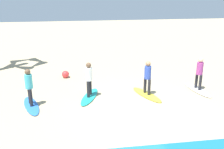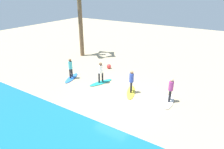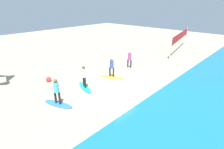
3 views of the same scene
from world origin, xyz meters
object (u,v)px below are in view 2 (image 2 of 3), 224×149
object	(u,v)px
beach_ball	(109,66)
surfer_blue	(70,67)
surfer_white	(171,88)
palm_tree	(79,0)
surfboard_yellow	(131,92)
surfer_yellow	(131,80)
surfboard_blue	(71,78)
surfboard_teal	(101,82)
surfer_teal	(101,71)
surfboard_white	(169,101)

from	to	relation	value
beach_ball	surfer_blue	bearing A→B (deg)	68.72
surfer_white	palm_tree	size ratio (longest dim) A/B	0.22
surfboard_yellow	surfer_blue	xyz separation A→B (m)	(5.38, 0.45, 0.99)
surfer_yellow	surfer_blue	size ratio (longest dim) A/B	1.00
palm_tree	surfer_yellow	bearing A→B (deg)	150.60
surfer_yellow	surfer_blue	distance (m)	5.40
surfboard_yellow	surfboard_blue	size ratio (longest dim) A/B	1.00
surfboard_yellow	beach_ball	world-z (taller)	beach_ball
surfer_white	surfboard_yellow	distance (m)	2.92
beach_ball	palm_tree	bearing A→B (deg)	-20.31
beach_ball	surfboard_blue	bearing A→B (deg)	68.72
surfboard_blue	beach_ball	distance (m)	3.86
surfboard_blue	surfer_blue	distance (m)	0.99
surfer_white	surfboard_teal	world-z (taller)	surfer_white
palm_tree	surfboard_teal	bearing A→B (deg)	141.30
surfer_teal	surfer_blue	distance (m)	2.68
surfer_yellow	beach_ball	world-z (taller)	surfer_yellow
surfboard_teal	surfer_blue	bearing A→B (deg)	-56.82
surfer_teal	surfboard_blue	world-z (taller)	surfer_teal
surfboard_teal	surfer_teal	xyz separation A→B (m)	(0.00, 0.00, 0.99)
surfboard_yellow	surfer_blue	world-z (taller)	surfer_blue
surfer_blue	surfboard_teal	bearing A→B (deg)	-167.01
surfboard_blue	surfer_blue	size ratio (longest dim) A/B	1.28
palm_tree	beach_ball	bearing A→B (deg)	159.69
surfer_white	beach_ball	size ratio (longest dim) A/B	3.94
surfer_blue	palm_tree	bearing A→B (deg)	-58.24
surfer_teal	beach_ball	size ratio (longest dim) A/B	3.94
surfer_white	surfer_yellow	size ratio (longest dim) A/B	1.00
surfboard_white	surfboard_teal	size ratio (longest dim) A/B	1.00
surfer_teal	beach_ball	distance (m)	3.34
surfboard_white	palm_tree	xyz separation A→B (m)	(11.42, -4.64, 5.82)
surfer_blue	palm_tree	size ratio (longest dim) A/B	0.22
surfboard_blue	palm_tree	distance (m)	8.57
surfboard_white	surfer_blue	world-z (taller)	surfer_blue
surfboard_yellow	surfboard_white	bearing A→B (deg)	72.97
surfboard_blue	surfer_white	bearing A→B (deg)	77.23
surfer_blue	palm_tree	distance (m)	7.93
surfboard_blue	surfboard_yellow	bearing A→B (deg)	77.07
surfboard_white	palm_tree	world-z (taller)	palm_tree
surfer_teal	beach_ball	xyz separation A→B (m)	(1.21, -3.00, -0.83)
surfer_yellow	palm_tree	xyz separation A→B (m)	(8.68, -4.89, 4.83)
beach_ball	surfer_teal	bearing A→B (deg)	111.94
surfboard_teal	surfer_teal	size ratio (longest dim) A/B	1.28
surfer_yellow	surfboard_blue	size ratio (longest dim) A/B	0.78
surfboard_yellow	surfboard_blue	world-z (taller)	same
surfboard_yellow	beach_ball	bearing A→B (deg)	-150.64
surfer_white	surfboard_white	bearing A→B (deg)	0.00
surfboard_yellow	surfer_blue	size ratio (longest dim) A/B	1.28
surfer_yellow	surfer_blue	bearing A→B (deg)	4.76
surfer_teal	palm_tree	world-z (taller)	palm_tree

